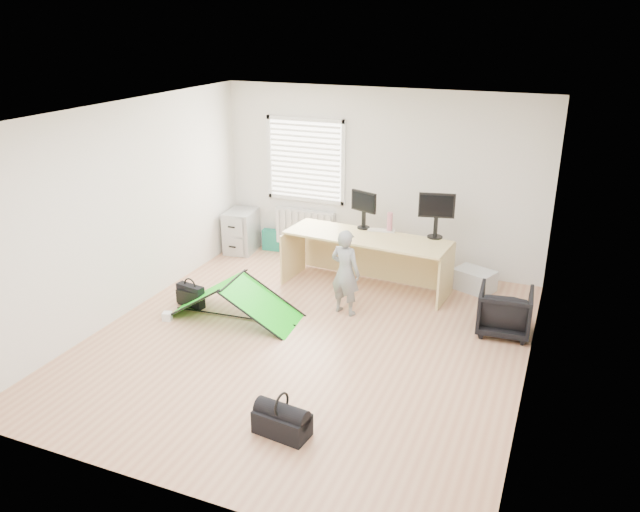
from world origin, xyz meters
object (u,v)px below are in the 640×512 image
at_px(thermos, 390,222).
at_px(office_chair, 505,311).
at_px(laptop_bag, 191,296).
at_px(monitor_left, 364,215).
at_px(monitor_right, 436,221).
at_px(filing_cabinet, 241,231).
at_px(person, 345,272).
at_px(desk, 366,263).
at_px(kite, 234,299).
at_px(duffel_bag, 282,423).
at_px(storage_crate, 474,280).

distance_m(thermos, office_chair, 2.10).
bearing_deg(laptop_bag, monitor_left, 55.09).
height_order(monitor_right, laptop_bag, monitor_right).
relative_size(filing_cabinet, monitor_right, 1.41).
xyz_separation_m(person, laptop_bag, (-1.98, -0.60, -0.42)).
bearing_deg(desk, person, -85.25).
xyz_separation_m(desk, laptop_bag, (-1.98, -1.46, -0.24)).
bearing_deg(kite, filing_cabinet, 112.19).
height_order(person, duffel_bag, person).
height_order(filing_cabinet, storage_crate, filing_cabinet).
xyz_separation_m(thermos, storage_crate, (1.22, 0.21, -0.78)).
bearing_deg(kite, duffel_bag, -54.86).
height_order(office_chair, laptop_bag, office_chair).
relative_size(monitor_right, person, 0.43).
distance_m(desk, storage_crate, 1.56).
bearing_deg(desk, laptop_bag, -139.07).
distance_m(office_chair, laptop_bag, 4.06).
xyz_separation_m(filing_cabinet, thermos, (2.61, -0.33, 0.58)).
bearing_deg(monitor_right, office_chair, -52.87).
bearing_deg(monitor_left, laptop_bag, -114.89).
bearing_deg(kite, monitor_right, 35.98).
distance_m(office_chair, storage_crate, 1.28).
bearing_deg(office_chair, monitor_left, -27.54).
height_order(filing_cabinet, kite, filing_cabinet).
bearing_deg(monitor_right, filing_cabinet, 161.31).
relative_size(desk, laptop_bag, 5.68).
relative_size(office_chair, kite, 0.38).
distance_m(office_chair, duffel_bag, 3.29).
relative_size(desk, monitor_right, 4.71).
relative_size(desk, storage_crate, 4.31).
bearing_deg(thermos, monitor_right, -1.22).
bearing_deg(person, office_chair, -160.49).
height_order(kite, laptop_bag, kite).
distance_m(desk, laptop_bag, 2.47).
distance_m(monitor_right, laptop_bag, 3.48).
relative_size(kite, duffel_bag, 3.22).
xyz_separation_m(monitor_right, office_chair, (1.10, -0.94, -0.73)).
bearing_deg(office_chair, person, 2.94).
bearing_deg(person, duffel_bag, 110.27).
distance_m(desk, person, 0.88).
bearing_deg(kite, desk, 45.83).
bearing_deg(office_chair, kite, 11.80).
height_order(kite, duffel_bag, kite).
xyz_separation_m(person, kite, (-1.27, -0.68, -0.31)).
bearing_deg(filing_cabinet, office_chair, -23.28).
relative_size(kite, laptop_bag, 4.13).
relative_size(filing_cabinet, kite, 0.41).
height_order(desk, monitor_left, monitor_left).
distance_m(desk, filing_cabinet, 2.47).
xyz_separation_m(thermos, office_chair, (1.76, -0.95, -0.63)).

